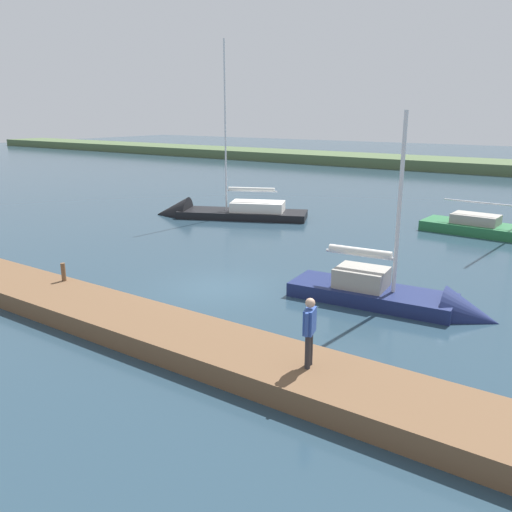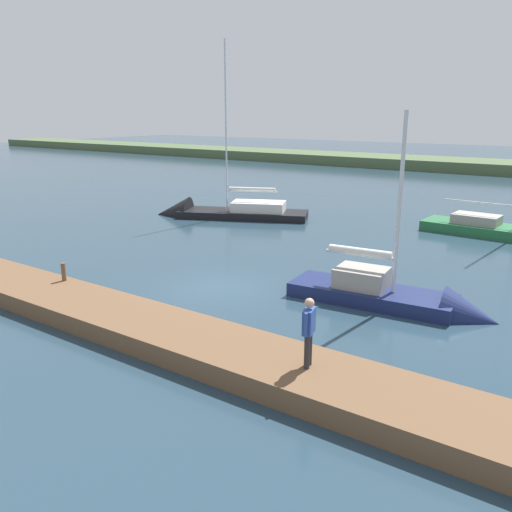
# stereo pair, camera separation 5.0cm
# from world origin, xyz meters

# --- Properties ---
(ground_plane) EXTENTS (200.00, 200.00, 0.00)m
(ground_plane) POSITION_xyz_m (0.00, 0.00, 0.00)
(ground_plane) COLOR #263D4C
(far_shoreline) EXTENTS (180.00, 8.00, 2.40)m
(far_shoreline) POSITION_xyz_m (0.00, -49.32, 0.00)
(far_shoreline) COLOR #4C603D
(far_shoreline) RESTS_ON ground_plane
(dock_pier) EXTENTS (27.48, 2.47, 0.59)m
(dock_pier) POSITION_xyz_m (0.00, 4.73, 0.30)
(dock_pier) COLOR brown
(dock_pier) RESTS_ON ground_plane
(mooring_post_near) EXTENTS (0.16, 0.16, 0.67)m
(mooring_post_near) POSITION_xyz_m (4.12, 3.87, 0.93)
(mooring_post_near) COLOR brown
(mooring_post_near) RESTS_ON dock_pier
(sailboat_mid_channel) EXTENTS (7.30, 2.57, 7.63)m
(sailboat_mid_channel) POSITION_xyz_m (-6.56, -2.06, 0.12)
(sailboat_mid_channel) COLOR navy
(sailboat_mid_channel) RESTS_ON ground_plane
(sailboat_near_dock) EXTENTS (9.99, 6.22, 11.97)m
(sailboat_near_dock) POSITION_xyz_m (8.88, -11.19, 0.14)
(sailboat_near_dock) COLOR black
(sailboat_near_dock) RESTS_ON ground_plane
(person_on_dock) EXTENTS (0.33, 0.65, 1.77)m
(person_on_dock) POSITION_xyz_m (-6.58, 4.69, 1.62)
(person_on_dock) COLOR #28282D
(person_on_dock) RESTS_ON dock_pier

